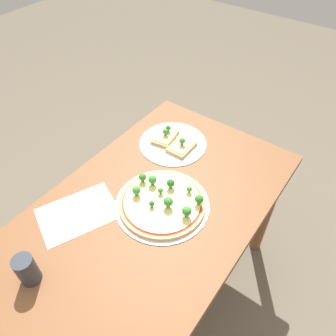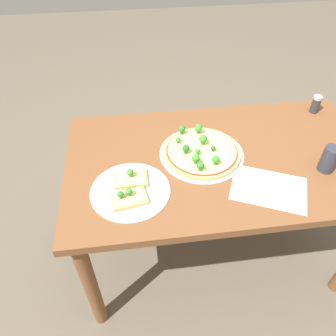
{
  "view_description": "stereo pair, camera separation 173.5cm",
  "coord_description": "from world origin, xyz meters",
  "views": [
    {
      "loc": [
        0.53,
        0.5,
        1.68
      ],
      "look_at": [
        -0.24,
        -0.05,
        0.72
      ],
      "focal_mm": 35.0,
      "sensor_mm": 36.0,
      "label": 1
    },
    {
      "loc": [
        -0.36,
        -0.98,
        1.63
      ],
      "look_at": [
        -0.24,
        -0.05,
        0.72
      ],
      "focal_mm": 35.0,
      "sensor_mm": 36.0,
      "label": 2
    }
  ],
  "objects": [
    {
      "name": "condiment_shaker",
      "position": [
        0.53,
        0.27,
        0.74
      ],
      "size": [
        0.04,
        0.04,
        0.09
      ],
      "color": "#333338",
      "rests_on": "dining_table"
    },
    {
      "name": "dining_table",
      "position": [
        0.0,
        0.0,
        0.61
      ],
      "size": [
        1.31,
        0.74,
        0.7
      ],
      "color": "brown",
      "rests_on": "ground_plane"
    },
    {
      "name": "ground_plane",
      "position": [
        0.0,
        0.0,
        0.0
      ],
      "size": [
        8.0,
        8.0,
        0.0
      ],
      "primitive_type": "plane",
      "color": "brown"
    },
    {
      "name": "pizza_tray_whole",
      "position": [
        -0.09,
        0.03,
        0.71
      ],
      "size": [
        0.36,
        0.36,
        0.07
      ],
      "color": "silver",
      "rests_on": "dining_table"
    },
    {
      "name": "paper_menu",
      "position": [
        0.13,
        -0.2,
        0.7
      ],
      "size": [
        0.33,
        0.29,
        0.0
      ],
      "primitive_type": "cube",
      "rotation": [
        0.0,
        0.0,
        -0.42
      ],
      "color": "white",
      "rests_on": "dining_table"
    },
    {
      "name": "drinking_cup",
      "position": [
        0.39,
        -0.12,
        0.75
      ],
      "size": [
        0.06,
        0.06,
        0.11
      ],
      "primitive_type": "cylinder",
      "color": "#2D333D",
      "rests_on": "dining_table"
    },
    {
      "name": "pizza_tray_slice",
      "position": [
        -0.4,
        -0.14,
        0.71
      ],
      "size": [
        0.31,
        0.31,
        0.06
      ],
      "color": "silver",
      "rests_on": "dining_table"
    }
  ]
}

